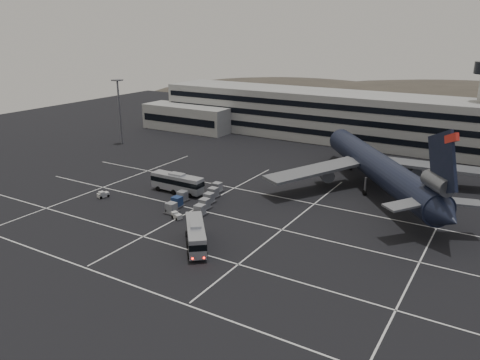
# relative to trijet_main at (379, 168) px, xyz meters

# --- Properties ---
(ground) EXTENTS (260.00, 260.00, 0.00)m
(ground) POSITION_rel_trijet_main_xyz_m (-20.36, -30.92, -5.25)
(ground) COLOR black
(ground) RESTS_ON ground
(lane_markings) EXTENTS (90.00, 55.62, 0.01)m
(lane_markings) POSITION_rel_trijet_main_xyz_m (-19.41, -30.19, -5.24)
(lane_markings) COLOR silver
(lane_markings) RESTS_ON ground
(terminal) EXTENTS (125.00, 26.00, 24.00)m
(terminal) POSITION_rel_trijet_main_xyz_m (-23.31, 40.22, 1.68)
(terminal) COLOR gray
(terminal) RESTS_ON ground
(hills) EXTENTS (352.00, 180.00, 44.00)m
(hills) POSITION_rel_trijet_main_xyz_m (-2.37, 139.08, -17.32)
(hills) COLOR #38332B
(hills) RESTS_ON ground
(lightpole_left) EXTENTS (2.40, 2.40, 18.28)m
(lightpole_left) POSITION_rel_trijet_main_xyz_m (-75.36, 4.08, 6.57)
(lightpole_left) COLOR slate
(lightpole_left) RESTS_ON ground
(trijet_main) EXTENTS (40.43, 48.74, 18.08)m
(trijet_main) POSITION_rel_trijet_main_xyz_m (0.00, 0.00, 0.00)
(trijet_main) COLOR black
(trijet_main) RESTS_ON ground
(bus_near) EXTENTS (9.18, 10.33, 3.97)m
(bus_near) POSITION_rel_trijet_main_xyz_m (-16.87, -39.44, -3.08)
(bus_near) COLOR #979A9F
(bus_near) RESTS_ON ground
(bus_far) EXTENTS (11.69, 3.00, 4.13)m
(bus_far) POSITION_rel_trijet_main_xyz_m (-34.78, -21.32, -2.99)
(bus_far) COLOR #979A9F
(bus_far) RESTS_ON ground
(tug_a) EXTENTS (1.82, 2.38, 1.36)m
(tug_a) POSITION_rel_trijet_main_xyz_m (-45.70, -31.26, -4.65)
(tug_a) COLOR #B7B7B2
(tug_a) RESTS_ON ground
(tug_b) EXTENTS (2.25, 1.80, 1.26)m
(tug_b) POSITION_rel_trijet_main_xyz_m (-26.28, -32.18, -4.69)
(tug_b) COLOR #B7B7B2
(tug_b) RESTS_ON ground
(uld_cluster) EXTENTS (12.03, 16.74, 1.97)m
(uld_cluster) POSITION_rel_trijet_main_xyz_m (-28.46, -23.71, -4.29)
(uld_cluster) COLOR #2D2D30
(uld_cluster) RESTS_ON ground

